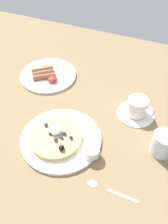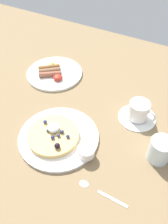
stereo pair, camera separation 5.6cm
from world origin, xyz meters
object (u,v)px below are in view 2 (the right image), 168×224
syrup_ramekin (86,151)px  water_glass (160,150)px  pancake_plate (59,137)px  teaspoon (94,189)px  breakfast_plate (55,73)px  coffee_saucer (137,117)px  coffee_cup (139,110)px

syrup_ramekin → water_glass: (0.20, 0.10, 0.01)m
pancake_plate → water_glass: water_glass is taller
teaspoon → water_glass: water_glass is taller
breakfast_plate → pancake_plate: bearing=-54.3°
syrup_ramekin → water_glass: bearing=27.4°
syrup_ramekin → water_glass: size_ratio=0.66×
pancake_plate → water_glass: size_ratio=3.29×
syrup_ramekin → coffee_saucer: (0.08, 0.23, -0.02)m
pancake_plate → coffee_cup: coffee_cup is taller
syrup_ramekin → breakfast_plate: (-0.32, 0.30, -0.02)m
breakfast_plate → water_glass: (0.51, -0.20, 0.03)m
pancake_plate → breakfast_plate: (-0.20, 0.29, -0.00)m
pancake_plate → syrup_ramekin: size_ratio=5.01×
breakfast_plate → teaspoon: bearing=-45.1°
pancake_plate → coffee_cup: size_ratio=2.59×
breakfast_plate → coffee_saucer: breakfast_plate is taller
water_glass → pancake_plate: bearing=-165.2°
water_glass → syrup_ramekin: bearing=-152.6°
teaspoon → water_glass: bearing=56.1°
pancake_plate → syrup_ramekin: syrup_ramekin is taller
coffee_cup → water_glass: water_glass is taller
syrup_ramekin → breakfast_plate: syrup_ramekin is taller
syrup_ramekin → coffee_saucer: syrup_ramekin is taller
pancake_plate → water_glass: (0.31, 0.08, 0.03)m
coffee_cup → coffee_saucer: bearing=165.9°
syrup_ramekin → teaspoon: bearing=-50.3°
pancake_plate → water_glass: bearing=14.8°
coffee_saucer → water_glass: 0.17m
coffee_saucer → teaspoon: coffee_saucer is taller
teaspoon → coffee_cup: bearing=87.2°
coffee_saucer → coffee_cup: 0.04m
breakfast_plate → coffee_saucer: 0.41m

